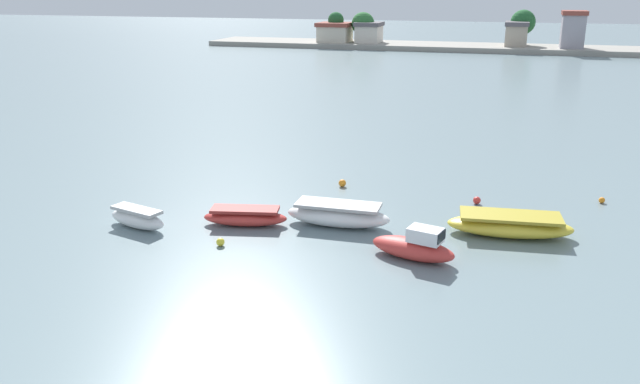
{
  "coord_description": "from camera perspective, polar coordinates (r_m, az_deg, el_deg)",
  "views": [
    {
      "loc": [
        7.75,
        -13.39,
        10.82
      ],
      "look_at": [
        -1.01,
        15.67,
        1.09
      ],
      "focal_mm": 36.24,
      "sensor_mm": 36.0,
      "label": 1
    }
  ],
  "objects": [
    {
      "name": "moored_boat_0",
      "position": [
        31.33,
        -15.84,
        -2.25
      ],
      "size": [
        3.4,
        1.83,
        0.95
      ],
      "rotation": [
        0.0,
        0.0,
        -0.26
      ],
      "color": "white",
      "rests_on": "ground"
    },
    {
      "name": "moored_boat_1",
      "position": [
        30.68,
        -6.62,
        -2.19
      ],
      "size": [
        4.15,
        2.13,
        0.85
      ],
      "rotation": [
        0.0,
        0.0,
        0.22
      ],
      "color": "#C63833",
      "rests_on": "ground"
    },
    {
      "name": "moored_boat_2",
      "position": [
        30.37,
        1.61,
        -2.04
      ],
      "size": [
        4.98,
        1.87,
        1.1
      ],
      "rotation": [
        0.0,
        0.0,
        0.02
      ],
      "color": "white",
      "rests_on": "ground"
    },
    {
      "name": "moored_boat_3",
      "position": [
        27.02,
        8.36,
        -4.79
      ],
      "size": [
        3.83,
        2.17,
        1.43
      ],
      "rotation": [
        0.0,
        0.0,
        -0.24
      ],
      "color": "#C63833",
      "rests_on": "ground"
    },
    {
      "name": "moored_boat_4",
      "position": [
        30.46,
        16.41,
        -2.84
      ],
      "size": [
        5.76,
        2.66,
        0.99
      ],
      "rotation": [
        0.0,
        0.0,
        0.11
      ],
      "color": "yellow",
      "rests_on": "ground"
    },
    {
      "name": "mooring_buoy_0",
      "position": [
        36.67,
        23.63,
        -0.66
      ],
      "size": [
        0.31,
        0.31,
        0.31
      ],
      "primitive_type": "sphere",
      "color": "orange",
      "rests_on": "ground"
    },
    {
      "name": "mooring_buoy_1",
      "position": [
        28.47,
        -8.79,
        -4.39
      ],
      "size": [
        0.36,
        0.36,
        0.36
      ],
      "primitive_type": "sphere",
      "color": "yellow",
      "rests_on": "ground"
    },
    {
      "name": "mooring_buoy_2",
      "position": [
        36.33,
        1.98,
        0.79
      ],
      "size": [
        0.42,
        0.42,
        0.42
      ],
      "primitive_type": "sphere",
      "color": "orange",
      "rests_on": "ground"
    },
    {
      "name": "mooring_buoy_3",
      "position": [
        34.41,
        13.68,
        -0.72
      ],
      "size": [
        0.4,
        0.4,
        0.4
      ],
      "primitive_type": "sphere",
      "color": "red",
      "rests_on": "ground"
    },
    {
      "name": "distant_shoreline",
      "position": [
        119.2,
        12.25,
        12.93
      ],
      "size": [
        95.97,
        11.97,
        6.89
      ],
      "color": "gray",
      "rests_on": "ground"
    }
  ]
}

